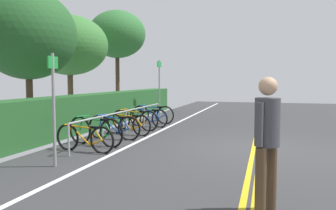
{
  "coord_description": "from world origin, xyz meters",
  "views": [
    {
      "loc": [
        -8.8,
        -0.21,
        1.73
      ],
      "look_at": [
        1.26,
        2.66,
        0.96
      ],
      "focal_mm": 37.07,
      "sensor_mm": 36.0,
      "label": 1
    }
  ],
  "objects": [
    {
      "name": "ground_plane",
      "position": [
        0.0,
        0.0,
        -0.03
      ],
      "size": [
        36.47,
        10.17,
        0.05
      ],
      "primitive_type": "cube",
      "color": "#353538"
    },
    {
      "name": "centre_line_yellow_inner",
      "position": [
        0.0,
        -0.08,
        0.0
      ],
      "size": [
        32.82,
        0.1,
        0.0
      ],
      "primitive_type": "cube",
      "color": "gold",
      "rests_on": "ground_plane"
    },
    {
      "name": "centre_line_yellow_outer",
      "position": [
        0.0,
        0.08,
        0.0
      ],
      "size": [
        32.82,
        0.1,
        0.0
      ],
      "primitive_type": "cube",
      "color": "gold",
      "rests_on": "ground_plane"
    },
    {
      "name": "bike_lane_stripe_white",
      "position": [
        0.0,
        3.21,
        0.0
      ],
      "size": [
        32.82,
        0.12,
        0.0
      ],
      "primitive_type": "cube",
      "color": "white",
      "rests_on": "ground_plane"
    },
    {
      "name": "bike_rack",
      "position": [
        1.34,
        4.06,
        0.58
      ],
      "size": [
        6.71,
        0.05,
        0.76
      ],
      "color": "#9EA0A5",
      "rests_on": "ground_plane"
    },
    {
      "name": "bicycle_0",
      "position": [
        -1.43,
        3.98,
        0.32
      ],
      "size": [
        0.46,
        1.69,
        0.7
      ],
      "color": "black",
      "rests_on": "ground_plane"
    },
    {
      "name": "bicycle_1",
      "position": [
        -0.62,
        4.12,
        0.37
      ],
      "size": [
        0.59,
        1.81,
        0.79
      ],
      "color": "black",
      "rests_on": "ground_plane"
    },
    {
      "name": "bicycle_2",
      "position": [
        0.37,
        4.04,
        0.34
      ],
      "size": [
        0.46,
        1.69,
        0.74
      ],
      "color": "black",
      "rests_on": "ground_plane"
    },
    {
      "name": "bicycle_3",
      "position": [
        1.26,
        3.99,
        0.33
      ],
      "size": [
        0.53,
        1.71,
        0.7
      ],
      "color": "black",
      "rests_on": "ground_plane"
    },
    {
      "name": "bicycle_4",
      "position": [
        2.27,
        4.14,
        0.34
      ],
      "size": [
        0.46,
        1.79,
        0.73
      ],
      "color": "black",
      "rests_on": "ground_plane"
    },
    {
      "name": "bicycle_5",
      "position": [
        3.24,
        3.99,
        0.33
      ],
      "size": [
        0.6,
        1.66,
        0.71
      ],
      "color": "black",
      "rests_on": "ground_plane"
    },
    {
      "name": "bicycle_6",
      "position": [
        4.18,
        4.12,
        0.35
      ],
      "size": [
        0.46,
        1.78,
        0.75
      ],
      "color": "black",
      "rests_on": "ground_plane"
    },
    {
      "name": "pedestrian",
      "position": [
        -4.22,
        -0.22,
        1.02
      ],
      "size": [
        0.45,
        0.32,
        1.76
      ],
      "color": "#4C3826",
      "rests_on": "ground_plane"
    },
    {
      "name": "sign_post_near",
      "position": [
        -2.89,
        3.82,
        1.35
      ],
      "size": [
        0.36,
        0.06,
        2.24
      ],
      "color": "gray",
      "rests_on": "ground_plane"
    },
    {
      "name": "sign_post_far",
      "position": [
        5.81,
        4.35,
        1.53
      ],
      "size": [
        0.36,
        0.07,
        2.58
      ],
      "color": "gray",
      "rests_on": "ground_plane"
    },
    {
      "name": "hedge_backdrop",
      "position": [
        2.84,
        5.85,
        0.6
      ],
      "size": [
        15.66,
        0.93,
        1.21
      ],
      "primitive_type": "cube",
      "color": "#235626",
      "rests_on": "ground_plane"
    },
    {
      "name": "tree_mid",
      "position": [
        0.41,
        6.91,
        3.1
      ],
      "size": [
        2.96,
        2.96,
        4.49
      ],
      "color": "#473323",
      "rests_on": "ground_plane"
    },
    {
      "name": "tree_far_right",
      "position": [
        4.35,
        7.89,
        3.17
      ],
      "size": [
        3.25,
        3.25,
        4.45
      ],
      "color": "brown",
      "rests_on": "ground_plane"
    },
    {
      "name": "tree_extra",
      "position": [
        7.94,
        7.3,
        4.05
      ],
      "size": [
        2.94,
        2.94,
        5.29
      ],
      "color": "#473323",
      "rests_on": "ground_plane"
    }
  ]
}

